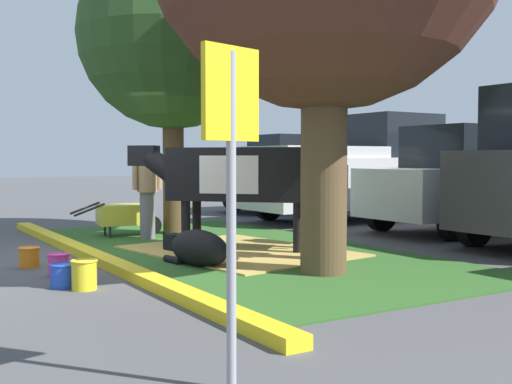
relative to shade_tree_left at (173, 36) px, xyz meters
The scene contains 19 objects.
ground_plane 4.54m from the shade_tree_left, 44.61° to the right, with size 80.00×80.00×0.00m, color #4C4C4F.
grass_island 4.34m from the shade_tree_left, ahead, with size 8.39×4.00×0.02m, color #2D5B23.
curb_yellow 4.83m from the shade_tree_left, 42.82° to the right, with size 9.59×0.24×0.12m, color yellow.
hay_bedding 4.52m from the shade_tree_left, ahead, with size 3.20×2.40×0.04m, color tan.
shade_tree_left is the anchor object (origin of this frame).
cow_holstein 3.51m from the shade_tree_left, ahead, with size 2.51×2.46×1.61m.
calf_lying 4.97m from the shade_tree_left, 19.12° to the right, with size 1.33×0.62×0.48m.
person_handler 4.88m from the shade_tree_left, ahead, with size 0.34×0.49×1.70m.
person_visitor_near 4.36m from the shade_tree_left, 26.51° to the left, with size 0.47×0.34×1.51m.
person_visitor_far 2.91m from the shade_tree_left, 54.72° to the right, with size 0.34×0.53×1.61m.
wheelbarrow 3.38m from the shade_tree_left, 97.47° to the right, with size 0.70×1.62×0.63m.
parking_sign 8.40m from the shade_tree_left, 21.50° to the right, with size 0.15×0.43×2.07m.
bucket_orange 5.23m from the shade_tree_left, 52.37° to the right, with size 0.28×0.28×0.26m.
bucket_pink 5.52m from the shade_tree_left, 42.79° to the right, with size 0.27×0.27×0.26m.
bucket_blue 6.05m from the shade_tree_left, 37.90° to the right, with size 0.31×0.31×0.26m.
bucket_yellow 6.13m from the shade_tree_left, 34.80° to the right, with size 0.29×0.29×0.32m.
sedan_blue 6.49m from the shade_tree_left, 122.32° to the left, with size 2.05×4.41×2.02m.
pickup_truck_black 5.42m from the shade_tree_left, 94.17° to the left, with size 2.25×5.42×2.42m.
hatchback_white 6.26m from the shade_tree_left, 63.97° to the left, with size 2.05×4.41×2.02m.
Camera 1 is at (8.95, -2.92, 1.40)m, focal length 44.92 mm.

